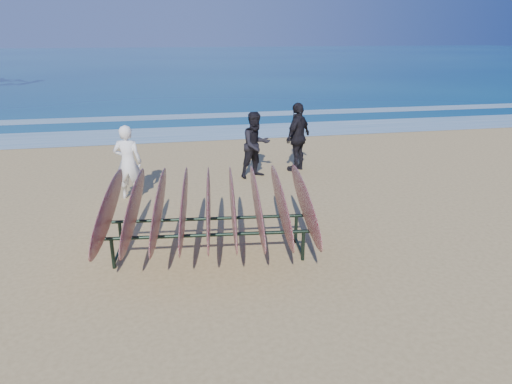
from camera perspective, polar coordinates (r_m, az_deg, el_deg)
ground at (r=7.23m, az=1.24°, el=-9.21°), size 120.00×120.00×0.00m
ocean at (r=61.30m, az=-10.19°, el=15.99°), size 160.00×160.00×0.00m
foam_near at (r=16.61m, az=-6.16°, el=7.36°), size 160.00×160.00×0.00m
foam_far at (r=20.04m, az=-7.10°, el=9.41°), size 160.00×160.00×0.00m
surfboard_rack at (r=7.26m, az=-5.97°, el=-1.77°), size 3.43×3.01×1.34m
person_white at (r=10.17m, az=-15.71°, el=3.58°), size 0.65×0.48×1.62m
person_dark_a at (r=11.29m, az=-0.02°, el=5.90°), size 0.97×0.87×1.63m
person_dark_b at (r=11.88m, az=5.26°, el=6.86°), size 1.05×1.03×1.77m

